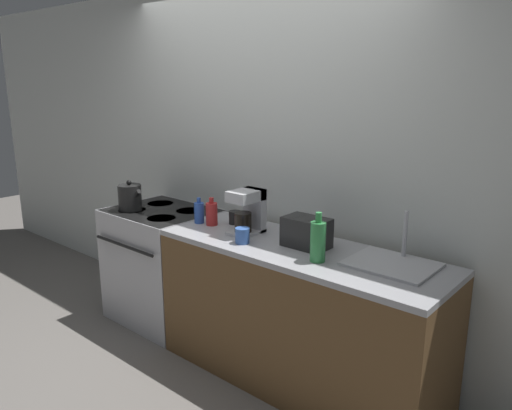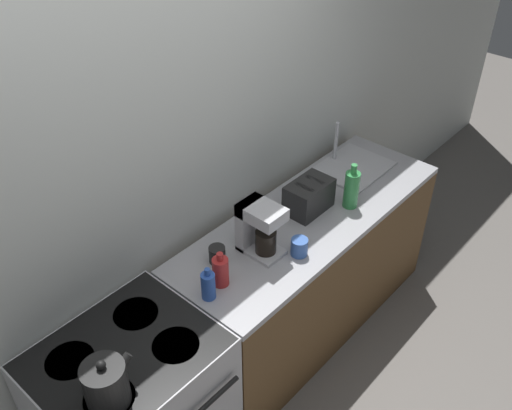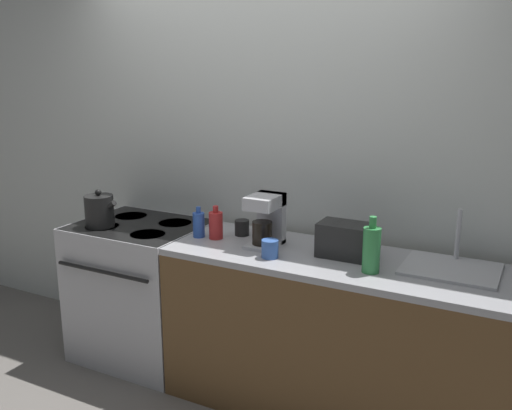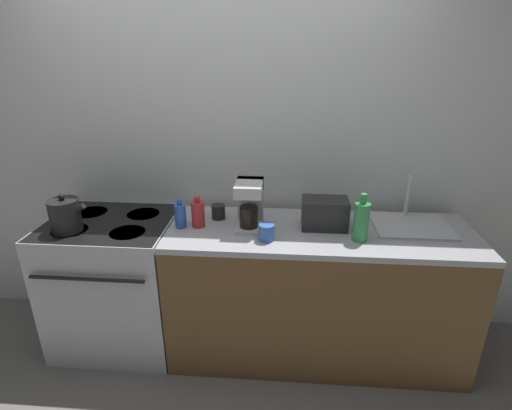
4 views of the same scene
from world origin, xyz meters
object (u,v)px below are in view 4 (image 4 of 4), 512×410
Objects in this scene: toaster at (325,213)px; cup_blue at (267,232)px; kettle at (65,215)px; bottle_red at (198,214)px; stove at (117,281)px; bottle_green at (361,221)px; cup_black at (218,212)px; bottle_blue at (180,216)px; coffee_maker at (250,202)px.

cup_blue is (-0.34, -0.20, -0.04)m from toaster.
kettle is 1.22× the size of bottle_red.
stove is 1.46m from toaster.
bottle_green is (0.96, -0.11, 0.04)m from bottle_red.
bottle_red is 0.17m from cup_black.
bottle_red is (-0.77, -0.05, -0.01)m from toaster.
toaster is 0.77m from bottle_red.
stove is 0.71m from bottle_blue.
bottle_red is at bearing -128.91° from cup_black.
bottle_green is at bearing 0.53° from kettle.
bottle_green is at bearing -6.66° from bottle_red.
bottle_blue is at bearing -4.85° from stove.
bottle_red is (0.77, 0.13, -0.02)m from kettle.
cup_blue is at bearing -149.45° from toaster.
kettle is 1.20m from cup_blue.
cup_blue is at bearing -1.19° from kettle.
toaster is 0.46m from coffee_maker.
cup_black is at bearing 35.48° from bottle_blue.
kettle is 0.91m from cup_black.
cup_blue is 0.43m from cup_black.
bottle_red is (0.59, -0.02, 0.52)m from stove.
coffee_maker is 0.67m from bottle_green.
bottle_green is 1.07m from bottle_blue.
bottle_green reaches higher than bottle_red.
bottle_red is at bearing 11.21° from bottle_blue.
stove is at bearing 178.04° from bottle_red.
toaster reaches higher than cup_blue.
bottle_blue is at bearing 9.17° from kettle.
bottle_blue reaches higher than cup_blue.
bottle_red reaches higher than toaster.
coffee_maker is at bearing -23.96° from cup_black.
bottle_red is 0.97m from bottle_green.
toaster is at bearing 1.21° from stove.
bottle_green is at bearing -40.28° from toaster.
bottle_green is at bearing -12.73° from coffee_maker.
coffee_maker is (0.90, 0.01, 0.60)m from stove.
bottle_green is 0.89m from cup_black.
kettle is 2.45× the size of cup_blue.
coffee_maker is (-0.46, -0.01, 0.07)m from toaster.
stove is at bearing -171.18° from cup_black.
bottle_red is 0.11m from bottle_blue.
stove is at bearing 170.32° from cup_blue.
bottle_red reaches higher than stove.
coffee_maker reaches higher than kettle.
toaster is 0.97× the size of bottle_green.
cup_black is at bearing 164.38° from bottle_green.
kettle is 0.82× the size of coffee_maker.
toaster and bottle_blue have the same top height.
toaster is at bearing -6.73° from cup_black.
coffee_maker is 0.26m from cup_black.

